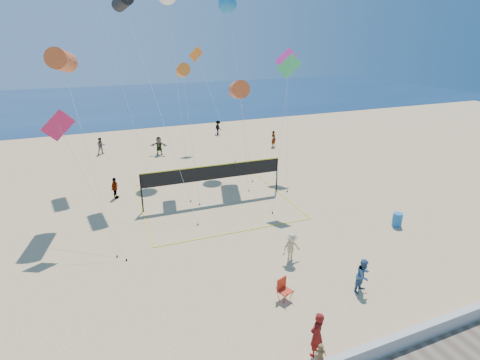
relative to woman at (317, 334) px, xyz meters
name	(u,v)px	position (x,y,z in m)	size (l,w,h in m)	color
ground	(290,315)	(0.17, 2.10, -0.89)	(120.00, 120.00, 0.00)	tan
ocean	(122,100)	(0.17, 64.10, -0.88)	(140.00, 50.00, 0.03)	navy
woman	(317,334)	(0.00, 0.00, 0.00)	(0.65, 0.43, 1.78)	maroon
toddler	(320,354)	(-0.43, -0.86, 0.09)	(0.37, 0.24, 0.76)	brown
bystander_a	(363,275)	(3.94, 2.27, -0.09)	(0.78, 0.61, 1.61)	#345883
bystander_b	(291,247)	(2.20, 5.58, -0.10)	(1.02, 0.59, 1.58)	tan
far_person_0	(115,188)	(-5.20, 17.40, -0.13)	(0.89, 0.37, 1.53)	gray
far_person_1	(159,146)	(-0.23, 26.87, 0.00)	(1.66, 0.53, 1.79)	gray
far_person_2	(274,139)	(11.36, 25.16, -0.04)	(0.62, 0.41, 1.70)	gray
far_person_3	(101,146)	(-5.41, 29.30, -0.07)	(0.80, 0.62, 1.64)	gray
far_person_4	(218,128)	(7.86, 32.56, -0.07)	(1.06, 0.61, 1.63)	gray
camp_chair	(283,288)	(0.42, 3.13, -0.32)	(0.67, 0.78, 1.12)	red
trash_barrel	(397,220)	(10.02, 6.47, -0.47)	(0.56, 0.56, 0.83)	#1A64A9
volleyball_net	(213,176)	(1.05, 14.25, 0.93)	(10.15, 10.00, 2.64)	black
kite_0	(62,60)	(-7.25, 16.04, 8.54)	(2.24, 8.24, 10.21)	#C65123
kite_1	(123,1)	(-3.15, 19.51, 12.00)	(2.81, 9.57, 13.52)	black
kite_2	(183,70)	(0.26, 18.00, 7.65)	(1.17, 5.15, 9.12)	orange
kite_3	(61,132)	(-7.69, 12.39, 5.24)	(3.19, 3.90, 7.27)	#C91D51
kite_4	(288,74)	(5.84, 13.03, 7.58)	(2.77, 2.75, 9.77)	#33BA61
kite_5	(287,65)	(8.70, 18.36, 7.78)	(3.06, 5.38, 10.00)	#E931C6
kite_7	(228,4)	(5.58, 23.04, 12.38)	(1.70, 7.31, 14.04)	#1C78BF
kite_9	(199,61)	(4.50, 28.32, 7.69)	(2.14, 7.14, 9.97)	orange
kite_10	(239,90)	(4.51, 18.03, 6.12)	(2.12, 4.82, 7.87)	#C65123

